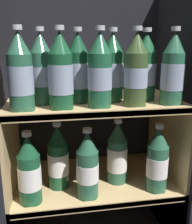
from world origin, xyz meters
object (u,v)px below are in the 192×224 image
(bottle_upper_front_0, at_px, (20,74))
(bottle_lower_back_0, at_px, (58,159))
(bottle_upper_back_1, at_px, (78,70))
(bottle_lower_front_0, at_px, (29,172))
(bottle_upper_back_2, at_px, (112,70))
(bottle_upper_front_3, at_px, (136,72))
(bottle_lower_front_2, at_px, (157,162))
(bottle_upper_back_3, at_px, (145,69))
(bottle_lower_front_1, at_px, (87,167))
(bottle_upper_front_4, at_px, (173,71))
(bottle_upper_front_2, at_px, (101,72))
(bottle_upper_back_0, at_px, (41,71))
(bottle_lower_back_1, at_px, (117,155))
(bottle_upper_front_1, at_px, (61,74))

(bottle_upper_front_0, bearing_deg, bottle_lower_back_0, 39.57)
(bottle_upper_back_1, xyz_separation_m, bottle_lower_front_0, (-0.18, -0.08, -0.32))
(bottle_upper_back_2, height_order, bottle_lower_back_0, bottle_upper_back_2)
(bottle_upper_front_3, xyz_separation_m, bottle_lower_front_2, (0.09, 0.00, -0.32))
(bottle_upper_front_0, distance_m, bottle_lower_back_0, 0.35)
(bottle_upper_front_0, relative_size, bottle_upper_back_1, 1.00)
(bottle_upper_back_3, relative_size, bottle_lower_front_1, 1.00)
(bottle_upper_front_3, distance_m, bottle_upper_front_4, 0.13)
(bottle_upper_front_2, bearing_deg, bottle_upper_back_0, 155.35)
(bottle_lower_front_2, distance_m, bottle_lower_back_0, 0.36)
(bottle_upper_front_4, distance_m, bottle_upper_back_0, 0.43)
(bottle_upper_front_4, xyz_separation_m, bottle_upper_back_1, (-0.30, 0.08, 0.00))
(bottle_upper_front_0, distance_m, bottle_lower_front_0, 0.32)
(bottle_upper_back_2, relative_size, bottle_lower_front_1, 1.00)
(bottle_upper_front_2, relative_size, bottle_lower_front_2, 1.00)
(bottle_upper_back_2, distance_m, bottle_lower_back_1, 0.32)
(bottle_upper_back_2, bearing_deg, bottle_upper_front_4, -24.77)
(bottle_upper_front_0, bearing_deg, bottle_upper_back_1, 24.98)
(bottle_upper_front_4, relative_size, bottle_upper_back_3, 1.00)
(bottle_upper_front_0, distance_m, bottle_upper_back_0, 0.10)
(bottle_upper_back_1, relative_size, bottle_upper_back_3, 1.00)
(bottle_upper_front_4, relative_size, bottle_upper_back_0, 1.00)
(bottle_upper_front_1, bearing_deg, bottle_lower_back_0, 101.24)
(bottle_upper_back_0, bearing_deg, bottle_lower_back_1, 0.00)
(bottle_upper_front_4, xyz_separation_m, bottle_lower_front_1, (-0.29, 0.00, -0.32))
(bottle_upper_front_3, xyz_separation_m, bottle_upper_back_1, (-0.18, 0.08, -0.00))
(bottle_upper_back_2, xyz_separation_m, bottle_lower_back_0, (-0.20, 0.00, -0.32))
(bottle_upper_front_4, relative_size, bottle_lower_front_2, 1.00)
(bottle_upper_back_1, bearing_deg, bottle_lower_front_0, -154.30)
(bottle_lower_back_1, bearing_deg, bottle_upper_front_2, -133.77)
(bottle_lower_front_1, distance_m, bottle_lower_back_1, 0.15)
(bottle_upper_front_0, height_order, bottle_upper_front_2, same)
(bottle_upper_front_1, height_order, bottle_upper_back_0, same)
(bottle_upper_front_0, xyz_separation_m, bottle_upper_front_1, (0.12, -0.00, -0.00))
(bottle_lower_front_1, relative_size, bottle_lower_front_2, 1.00)
(bottle_upper_back_0, bearing_deg, bottle_lower_back_0, 0.00)
(bottle_upper_front_0, xyz_separation_m, bottle_upper_back_3, (0.42, 0.08, 0.00))
(bottle_upper_front_3, bearing_deg, bottle_lower_front_0, 180.00)
(bottle_upper_front_1, distance_m, bottle_lower_front_2, 0.46)
(bottle_lower_front_0, bearing_deg, bottle_lower_front_1, 0.00)
(bottle_upper_front_2, xyz_separation_m, bottle_upper_back_0, (-0.18, 0.08, 0.00))
(bottle_upper_back_2, distance_m, bottle_lower_back_0, 0.38)
(bottle_upper_back_0, relative_size, bottle_lower_back_1, 1.00)
(bottle_upper_back_1, height_order, bottle_lower_front_0, bottle_upper_back_1)
(bottle_upper_back_2, relative_size, bottle_lower_front_2, 1.00)
(bottle_upper_front_1, distance_m, bottle_upper_back_0, 0.10)
(bottle_lower_back_0, bearing_deg, bottle_upper_front_0, -140.43)
(bottle_upper_front_1, bearing_deg, bottle_lower_front_1, 0.00)
(bottle_upper_front_0, relative_size, bottle_upper_back_3, 1.00)
(bottle_upper_front_0, distance_m, bottle_upper_front_3, 0.36)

